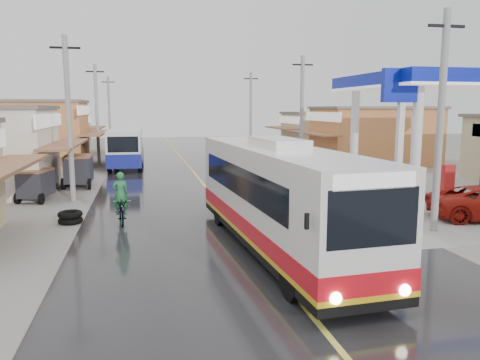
{
  "coord_description": "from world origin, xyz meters",
  "views": [
    {
      "loc": [
        -3.56,
        -15.11,
        4.56
      ],
      "look_at": [
        -0.01,
        1.77,
        1.9
      ],
      "focal_mm": 35.0,
      "sensor_mm": 36.0,
      "label": 1
    }
  ],
  "objects": [
    {
      "name": "utility_poles_left",
      "position": [
        -7.0,
        16.0,
        0.0
      ],
      "size": [
        1.6,
        50.0,
        8.0
      ],
      "primitive_type": null,
      "color": "gray",
      "rests_on": "ground"
    },
    {
      "name": "centre_line",
      "position": [
        0.0,
        15.0,
        0.02
      ],
      "size": [
        0.15,
        90.0,
        0.01
      ],
      "primitive_type": "cube",
      "color": "#D8CC4C",
      "rests_on": "road"
    },
    {
      "name": "shopfronts_right",
      "position": [
        15.0,
        12.0,
        0.0
      ],
      "size": [
        11.0,
        44.0,
        4.8
      ],
      "primitive_type": null,
      "color": "beige",
      "rests_on": "ground"
    },
    {
      "name": "coach_bus",
      "position": [
        0.64,
        -0.85,
        1.74
      ],
      "size": [
        3.29,
        11.68,
        3.61
      ],
      "rotation": [
        0.0,
        0.0,
        0.06
      ],
      "color": "silver",
      "rests_on": "road"
    },
    {
      "name": "tricycle_far",
      "position": [
        -8.75,
        9.19,
        0.9
      ],
      "size": [
        1.69,
        2.26,
        1.58
      ],
      "rotation": [
        0.0,
        0.0,
        -0.19
      ],
      "color": "#26262D",
      "rests_on": "ground"
    },
    {
      "name": "utility_poles_right",
      "position": [
        7.0,
        15.0,
        0.0
      ],
      "size": [
        1.6,
        36.0,
        8.0
      ],
      "primitive_type": null,
      "color": "gray",
      "rests_on": "ground"
    },
    {
      "name": "second_bus",
      "position": [
        -4.75,
        22.34,
        1.6
      ],
      "size": [
        2.59,
        8.97,
        2.96
      ],
      "rotation": [
        0.0,
        0.0,
        -0.02
      ],
      "color": "silver",
      "rests_on": "road"
    },
    {
      "name": "tricycle_near",
      "position": [
        -7.22,
        13.13,
        1.07
      ],
      "size": [
        1.62,
        2.45,
        1.87
      ],
      "rotation": [
        0.0,
        0.0,
        0.0
      ],
      "color": "#26262D",
      "rests_on": "ground"
    },
    {
      "name": "cyclist",
      "position": [
        -4.45,
        3.66,
        0.69
      ],
      "size": [
        0.89,
        2.01,
        2.1
      ],
      "rotation": [
        0.0,
        0.0,
        0.11
      ],
      "color": "black",
      "rests_on": "ground"
    },
    {
      "name": "road",
      "position": [
        0.0,
        15.0,
        0.01
      ],
      "size": [
        12.0,
        90.0,
        0.02
      ],
      "primitive_type": "cube",
      "color": "black",
      "rests_on": "ground"
    },
    {
      "name": "ground",
      "position": [
        0.0,
        0.0,
        0.0
      ],
      "size": [
        120.0,
        120.0,
        0.0
      ],
      "primitive_type": "plane",
      "color": "slate",
      "rests_on": "ground"
    },
    {
      "name": "tyre_stack",
      "position": [
        -6.45,
        4.11,
        0.25
      ],
      "size": [
        0.97,
        0.97,
        0.49
      ],
      "color": "black",
      "rests_on": "ground"
    }
  ]
}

